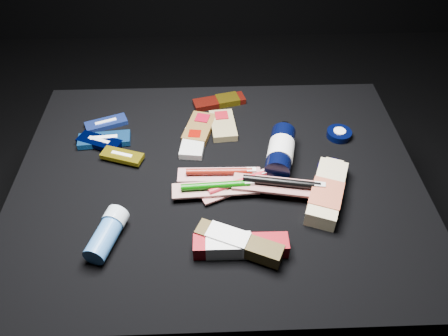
{
  "coord_description": "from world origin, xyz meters",
  "views": [
    {
      "loc": [
        -0.01,
        -0.75,
        1.15
      ],
      "look_at": [
        0.01,
        0.01,
        0.42
      ],
      "focal_mm": 35.0,
      "sensor_mm": 36.0,
      "label": 1
    }
  ],
  "objects_px": {
    "bodywash_bottle": "(327,194)",
    "toothpaste_carton_red": "(236,246)",
    "lotion_bottle": "(281,151)",
    "deodorant_stick": "(107,233)"
  },
  "relations": [
    {
      "from": "lotion_bottle",
      "to": "bodywash_bottle",
      "type": "distance_m",
      "value": 0.16
    },
    {
      "from": "deodorant_stick",
      "to": "toothpaste_carton_red",
      "type": "distance_m",
      "value": 0.27
    },
    {
      "from": "lotion_bottle",
      "to": "toothpaste_carton_red",
      "type": "height_order",
      "value": "lotion_bottle"
    },
    {
      "from": "lotion_bottle",
      "to": "bodywash_bottle",
      "type": "height_order",
      "value": "lotion_bottle"
    },
    {
      "from": "bodywash_bottle",
      "to": "deodorant_stick",
      "type": "distance_m",
      "value": 0.49
    },
    {
      "from": "bodywash_bottle",
      "to": "toothpaste_carton_red",
      "type": "bearing_deg",
      "value": -126.31
    },
    {
      "from": "toothpaste_carton_red",
      "to": "lotion_bottle",
      "type": "bearing_deg",
      "value": 65.83
    },
    {
      "from": "lotion_bottle",
      "to": "deodorant_stick",
      "type": "distance_m",
      "value": 0.46
    },
    {
      "from": "bodywash_bottle",
      "to": "deodorant_stick",
      "type": "height_order",
      "value": "deodorant_stick"
    },
    {
      "from": "bodywash_bottle",
      "to": "deodorant_stick",
      "type": "xyz_separation_m",
      "value": [
        -0.48,
        -0.1,
        0.0
      ]
    }
  ]
}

